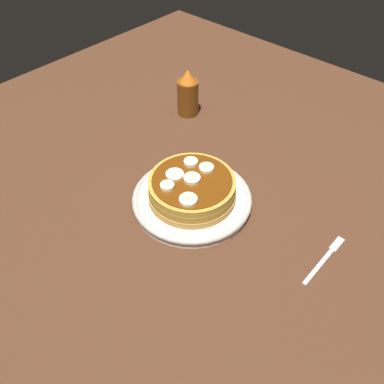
{
  "coord_description": "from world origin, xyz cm",
  "views": [
    {
      "loc": [
        41.82,
        37.96,
        58.18
      ],
      "look_at": [
        0.0,
        0.0,
        3.0
      ],
      "focal_mm": 38.65,
      "sensor_mm": 36.0,
      "label": 1
    }
  ],
  "objects_px": {
    "pancake_stack": "(191,188)",
    "syrup_bottle": "(188,94)",
    "banana_slice_2": "(208,169)",
    "plate": "(192,199)",
    "fork": "(326,257)",
    "banana_slice_4": "(167,186)",
    "banana_slice_1": "(175,175)",
    "banana_slice_0": "(195,178)",
    "banana_slice_5": "(188,200)",
    "banana_slice_3": "(191,162)"
  },
  "relations": [
    {
      "from": "banana_slice_1",
      "to": "fork",
      "type": "relative_size",
      "value": 0.26
    },
    {
      "from": "banana_slice_2",
      "to": "banana_slice_3",
      "type": "bearing_deg",
      "value": -78.45
    },
    {
      "from": "banana_slice_3",
      "to": "syrup_bottle",
      "type": "relative_size",
      "value": 0.23
    },
    {
      "from": "banana_slice_0",
      "to": "banana_slice_4",
      "type": "xyz_separation_m",
      "value": [
        0.05,
        -0.02,
        0.0
      ]
    },
    {
      "from": "banana_slice_0",
      "to": "fork",
      "type": "bearing_deg",
      "value": 101.76
    },
    {
      "from": "fork",
      "to": "banana_slice_4",
      "type": "bearing_deg",
      "value": -69.83
    },
    {
      "from": "banana_slice_4",
      "to": "banana_slice_3",
      "type": "bearing_deg",
      "value": -170.48
    },
    {
      "from": "banana_slice_0",
      "to": "banana_slice_5",
      "type": "distance_m",
      "value": 0.06
    },
    {
      "from": "banana_slice_3",
      "to": "banana_slice_5",
      "type": "relative_size",
      "value": 0.84
    },
    {
      "from": "banana_slice_0",
      "to": "banana_slice_1",
      "type": "bearing_deg",
      "value": -64.83
    },
    {
      "from": "banana_slice_5",
      "to": "fork",
      "type": "height_order",
      "value": "banana_slice_5"
    },
    {
      "from": "banana_slice_3",
      "to": "banana_slice_4",
      "type": "height_order",
      "value": "same"
    },
    {
      "from": "banana_slice_1",
      "to": "banana_slice_0",
      "type": "bearing_deg",
      "value": 115.17
    },
    {
      "from": "banana_slice_2",
      "to": "banana_slice_3",
      "type": "distance_m",
      "value": 0.04
    },
    {
      "from": "banana_slice_1",
      "to": "fork",
      "type": "height_order",
      "value": "banana_slice_1"
    },
    {
      "from": "banana_slice_3",
      "to": "banana_slice_4",
      "type": "relative_size",
      "value": 1.05
    },
    {
      "from": "plate",
      "to": "banana_slice_1",
      "type": "height_order",
      "value": "banana_slice_1"
    },
    {
      "from": "banana_slice_0",
      "to": "banana_slice_4",
      "type": "bearing_deg",
      "value": -25.68
    },
    {
      "from": "plate",
      "to": "fork",
      "type": "distance_m",
      "value": 0.27
    },
    {
      "from": "banana_slice_1",
      "to": "fork",
      "type": "bearing_deg",
      "value": 103.53
    },
    {
      "from": "pancake_stack",
      "to": "banana_slice_1",
      "type": "distance_m",
      "value": 0.04
    },
    {
      "from": "banana_slice_5",
      "to": "fork",
      "type": "xyz_separation_m",
      "value": [
        -0.1,
        0.23,
        -0.06
      ]
    },
    {
      "from": "banana_slice_5",
      "to": "fork",
      "type": "relative_size",
      "value": 0.25
    },
    {
      "from": "pancake_stack",
      "to": "banana_slice_4",
      "type": "bearing_deg",
      "value": -20.12
    },
    {
      "from": "banana_slice_3",
      "to": "fork",
      "type": "xyz_separation_m",
      "value": [
        -0.02,
        0.29,
        -0.06
      ]
    },
    {
      "from": "plate",
      "to": "fork",
      "type": "relative_size",
      "value": 1.79
    },
    {
      "from": "plate",
      "to": "banana_slice_0",
      "type": "distance_m",
      "value": 0.05
    },
    {
      "from": "banana_slice_0",
      "to": "fork",
      "type": "relative_size",
      "value": 0.24
    },
    {
      "from": "pancake_stack",
      "to": "banana_slice_5",
      "type": "bearing_deg",
      "value": 36.93
    },
    {
      "from": "banana_slice_2",
      "to": "banana_slice_3",
      "type": "height_order",
      "value": "same"
    },
    {
      "from": "banana_slice_2",
      "to": "banana_slice_3",
      "type": "xyz_separation_m",
      "value": [
        0.01,
        -0.04,
        0.0
      ]
    },
    {
      "from": "plate",
      "to": "syrup_bottle",
      "type": "xyz_separation_m",
      "value": [
        -0.23,
        -0.22,
        0.04
      ]
    },
    {
      "from": "plate",
      "to": "banana_slice_1",
      "type": "relative_size",
      "value": 6.8
    },
    {
      "from": "banana_slice_1",
      "to": "banana_slice_4",
      "type": "distance_m",
      "value": 0.03
    },
    {
      "from": "banana_slice_2",
      "to": "syrup_bottle",
      "type": "relative_size",
      "value": 0.24
    },
    {
      "from": "banana_slice_0",
      "to": "fork",
      "type": "xyz_separation_m",
      "value": [
        -0.05,
        0.26,
        -0.06
      ]
    },
    {
      "from": "pancake_stack",
      "to": "banana_slice_0",
      "type": "xyz_separation_m",
      "value": [
        -0.0,
        0.01,
        0.03
      ]
    },
    {
      "from": "pancake_stack",
      "to": "banana_slice_5",
      "type": "distance_m",
      "value": 0.06
    },
    {
      "from": "banana_slice_1",
      "to": "syrup_bottle",
      "type": "bearing_deg",
      "value": -141.99
    },
    {
      "from": "banana_slice_0",
      "to": "syrup_bottle",
      "type": "distance_m",
      "value": 0.32
    },
    {
      "from": "banana_slice_4",
      "to": "syrup_bottle",
      "type": "xyz_separation_m",
      "value": [
        -0.27,
        -0.2,
        -0.01
      ]
    },
    {
      "from": "banana_slice_3",
      "to": "banana_slice_1",
      "type": "bearing_deg",
      "value": 0.88
    },
    {
      "from": "pancake_stack",
      "to": "banana_slice_0",
      "type": "height_order",
      "value": "banana_slice_0"
    },
    {
      "from": "banana_slice_0",
      "to": "banana_slice_2",
      "type": "bearing_deg",
      "value": 179.32
    },
    {
      "from": "pancake_stack",
      "to": "syrup_bottle",
      "type": "bearing_deg",
      "value": -136.15
    },
    {
      "from": "banana_slice_0",
      "to": "banana_slice_3",
      "type": "height_order",
      "value": "same"
    },
    {
      "from": "pancake_stack",
      "to": "banana_slice_4",
      "type": "height_order",
      "value": "banana_slice_4"
    },
    {
      "from": "fork",
      "to": "banana_slice_3",
      "type": "bearing_deg",
      "value": -85.15
    },
    {
      "from": "pancake_stack",
      "to": "banana_slice_3",
      "type": "relative_size",
      "value": 6.34
    },
    {
      "from": "pancake_stack",
      "to": "banana_slice_1",
      "type": "xyz_separation_m",
      "value": [
        0.01,
        -0.03,
        0.02
      ]
    }
  ]
}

